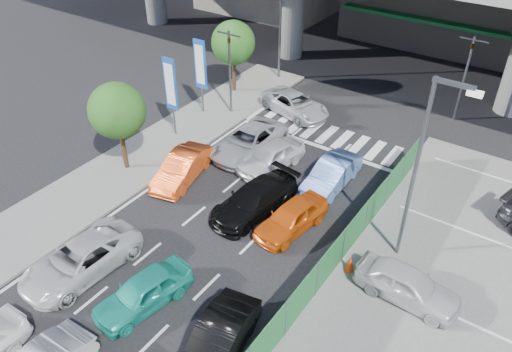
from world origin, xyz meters
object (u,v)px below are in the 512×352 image
Objects in this scene: hatch_black_mid_right at (217,342)px; kei_truck_front_right at (331,175)px; sedan_black_mid at (255,200)px; traffic_cone at (350,263)px; taxi_teal_mid at (143,292)px; taxi_orange_left at (182,168)px; traffic_light_right at (469,58)px; taxi_orange_right at (291,218)px; street_lamp_left at (283,11)px; signboard_far at (200,67)px; signboard_near at (171,87)px; sedan_white_mid_left at (81,259)px; wagon_silver_front_left at (249,141)px; parked_sedan_white at (408,285)px; street_lamp_right at (422,160)px; traffic_light_left at (229,52)px; tree_far at (233,43)px; tree_near at (117,111)px; sedan_white_front_mid at (271,156)px; crossing_wagon_silver at (295,104)px.

kei_truck_front_right is at bearing 86.94° from hatch_black_mid_right.
sedan_black_mid reaches higher than traffic_cone.
taxi_orange_left reaches higher than taxi_teal_mid.
taxi_orange_right is at bearing -101.77° from traffic_light_right.
street_lamp_left is at bearing 130.72° from traffic_cone.
signboard_far is 1.12× the size of hatch_black_mid_right.
traffic_light_right reaches higher than hatch_black_mid_right.
signboard_near is 11.26m from sedan_white_mid_left.
parked_sedan_white reaches higher than wagon_silver_front_left.
traffic_light_right is at bearing 43.42° from taxi_orange_left.
signboard_far reaches higher than taxi_orange_right.
street_lamp_right and street_lamp_left have the same top height.
street_lamp_left is at bearing 113.01° from wagon_silver_front_left.
street_lamp_right is at bearing -82.66° from traffic_light_right.
traffic_light_left is 1.31× the size of parked_sedan_white.
traffic_light_right is 1.24× the size of hatch_black_mid_right.
sedan_black_mid is 2.04m from taxi_orange_right.
tree_near is at bearing -85.64° from tree_far.
signboard_near is 6.26× the size of traffic_cone.
parked_sedan_white is (14.36, -8.15, -3.20)m from traffic_light_left.
sedan_white_mid_left and sedan_black_mid have the same top height.
traffic_light_right is 12.84m from sedan_white_front_mid.
sedan_white_front_mid is 10.08m from parked_sedan_white.
kei_truck_front_right is at bearing 16.48° from sedan_white_front_mid.
hatch_black_mid_right is 0.90× the size of crossing_wagon_silver.
hatch_black_mid_right is 10.52m from taxi_orange_left.
sedan_white_mid_left is 11.11m from wagon_silver_front_left.
crossing_wagon_silver is (3.31, 2.14, -3.29)m from traffic_light_left.
hatch_black_mid_right is 7.06m from taxi_orange_right.
traffic_cone is (11.99, -8.08, -3.50)m from traffic_light_left.
street_lamp_right is 9.71m from hatch_black_mid_right.
signboard_near is 0.98× the size of tree_far.
crossing_wagon_silver is at bearing 32.85° from traffic_light_left.
tree_far is 17.56m from sedan_white_mid_left.
sedan_white_mid_left is at bearing -107.98° from sedan_black_mid.
taxi_orange_right is at bearing 165.20° from traffic_cone.
hatch_black_mid_right is at bearing -42.58° from signboard_near.
traffic_light_left reaches higher than sedan_black_mid.
street_lamp_left is 2.02× the size of parked_sedan_white.
tree_far is (-0.20, 3.51, 0.32)m from signboard_far.
signboard_far reaches higher than crossing_wagon_silver.
traffic_cone is (8.79, 6.10, -0.25)m from sedan_white_mid_left.
taxi_teal_mid is 9.84m from parked_sedan_white.
sedan_white_front_mid is at bearing 103.93° from hatch_black_mid_right.
taxi_orange_left is (3.85, -9.58, -2.70)m from tree_far.
sedan_white_front_mid reaches higher than crossing_wagon_silver.
signboard_far is 10.63m from kei_truck_front_right.
sedan_white_mid_left is 1.19× the size of kei_truck_front_right.
signboard_near and signboard_far have the same top height.
sedan_white_mid_left is 1.00× the size of wagon_silver_front_left.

